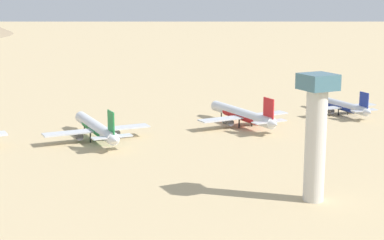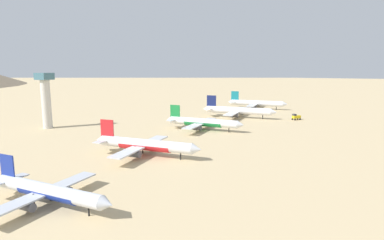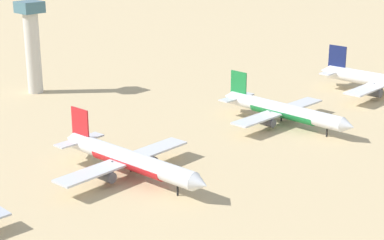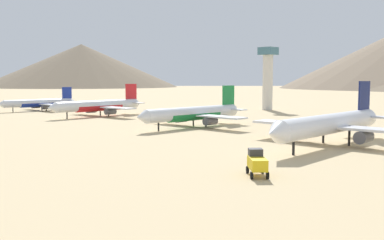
# 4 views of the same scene
# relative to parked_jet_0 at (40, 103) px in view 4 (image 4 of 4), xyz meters

# --- Properties ---
(ground_plane) EXTENTS (1800.00, 1800.00, 0.00)m
(ground_plane) POSITION_rel_parked_jet_0_xyz_m (3.23, 98.63, -3.60)
(ground_plane) COLOR tan
(parked_jet_0) EXTENTS (37.50, 30.42, 10.82)m
(parked_jet_0) POSITION_rel_parked_jet_0_xyz_m (0.00, 0.00, 0.00)
(parked_jet_0) COLOR silver
(parked_jet_0) RESTS_ON ground
(parked_jet_1) EXTENTS (43.82, 35.55, 12.64)m
(parked_jet_1) POSITION_rel_parked_jet_0_xyz_m (-1.77, 45.94, 0.61)
(parked_jet_1) COLOR silver
(parked_jet_1) RESTS_ON ground
(parked_jet_2) EXTENTS (43.18, 34.98, 12.48)m
(parked_jet_2) POSITION_rel_parked_jet_0_xyz_m (0.41, 99.66, 0.55)
(parked_jet_2) COLOR silver
(parked_jet_2) RESTS_ON ground
(parked_jet_3) EXTENTS (48.62, 39.42, 14.04)m
(parked_jet_3) POSITION_rel_parked_jet_0_xyz_m (6.34, 146.85, 1.13)
(parked_jet_3) COLOR white
(parked_jet_3) RESTS_ON ground
(service_truck) EXTENTS (5.42, 5.47, 3.90)m
(service_truck) POSITION_rel_parked_jet_0_xyz_m (42.32, 152.88, -1.52)
(service_truck) COLOR yellow
(service_truck) RESTS_ON ground
(control_tower) EXTENTS (7.20, 7.20, 29.58)m
(control_tower) POSITION_rel_parked_jet_0_xyz_m (-78.41, 72.17, 12.90)
(control_tower) COLOR beige
(control_tower) RESTS_ON ground
(desert_hill_5) EXTENTS (375.20, 375.20, 83.17)m
(desert_hill_5) POSITION_rel_parked_jet_0_xyz_m (-368.91, -560.42, 37.98)
(desert_hill_5) COLOR #70604C
(desert_hill_5) RESTS_ON ground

